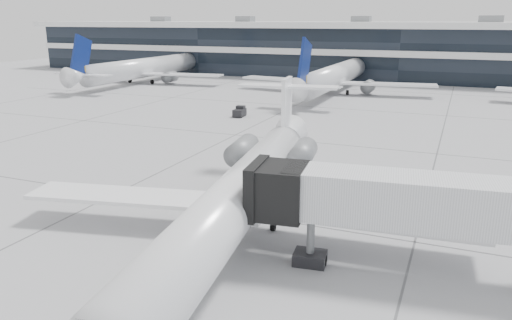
% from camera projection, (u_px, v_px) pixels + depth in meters
% --- Properties ---
extents(ground, '(220.00, 220.00, 0.00)m').
position_uv_depth(ground, '(246.00, 215.00, 30.81)').
color(ground, gray).
rests_on(ground, ground).
extents(terminal, '(170.00, 22.00, 10.00)m').
position_uv_depth(terminal, '(406.00, 53.00, 102.33)').
color(terminal, black).
rests_on(terminal, ground).
extents(bg_jet_left, '(32.00, 40.00, 9.60)m').
position_uv_depth(bg_jet_left, '(147.00, 82.00, 96.30)').
color(bg_jet_left, white).
rests_on(bg_jet_left, ground).
extents(bg_jet_center, '(32.00, 40.00, 9.60)m').
position_uv_depth(bg_jet_center, '(335.00, 93.00, 82.65)').
color(bg_jet_center, white).
rests_on(bg_jet_center, ground).
extents(regional_jet, '(25.63, 31.99, 7.39)m').
position_uv_depth(regional_jet, '(240.00, 194.00, 27.18)').
color(regional_jet, white).
rests_on(regional_jet, ground).
extents(jet_bridge, '(15.94, 4.84, 5.12)m').
position_uv_depth(jet_bridge, '(440.00, 205.00, 22.20)').
color(jet_bridge, silver).
rests_on(jet_bridge, ground).
extents(ramp_worker, '(0.70, 0.60, 1.63)m').
position_uv_depth(ramp_worker, '(162.00, 267.00, 22.68)').
color(ramp_worker, '#BAEA18').
rests_on(ramp_worker, ground).
extents(traffic_cone, '(0.56, 0.56, 0.63)m').
position_uv_depth(traffic_cone, '(239.00, 175.00, 37.75)').
color(traffic_cone, '#F85E0D').
rests_on(traffic_cone, ground).
extents(far_tug, '(1.41, 2.17, 1.31)m').
position_uv_depth(far_tug, '(240.00, 112.00, 62.08)').
color(far_tug, black).
rests_on(far_tug, ground).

